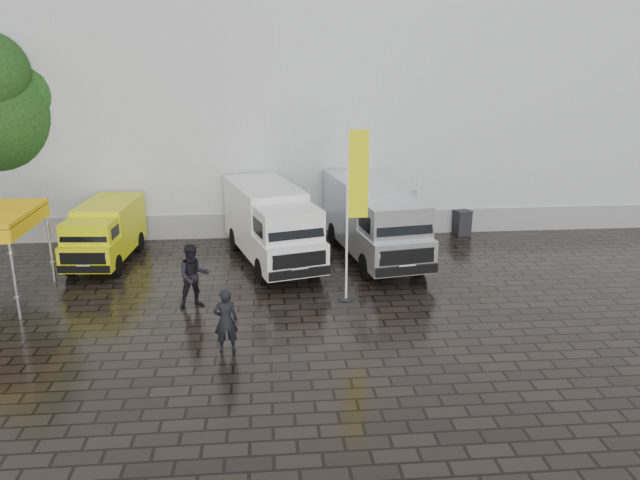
{
  "coord_description": "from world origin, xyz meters",
  "views": [
    {
      "loc": [
        -1.44,
        -17.4,
        7.47
      ],
      "look_at": [
        0.32,
        2.2,
        1.53
      ],
      "focal_mm": 35.0,
      "sensor_mm": 36.0,
      "label": 1
    }
  ],
  "objects_px": {
    "van_white": "(271,226)",
    "wheelie_bin": "(462,223)",
    "flagpole": "(353,203)",
    "person_front": "(226,321)",
    "van_silver": "(374,222)",
    "van_yellow": "(105,234)",
    "person_tent": "(194,276)"
  },
  "relations": [
    {
      "from": "van_yellow",
      "to": "van_silver",
      "type": "height_order",
      "value": "van_silver"
    },
    {
      "from": "van_white",
      "to": "person_front",
      "type": "height_order",
      "value": "van_white"
    },
    {
      "from": "wheelie_bin",
      "to": "person_front",
      "type": "xyz_separation_m",
      "value": [
        -9.41,
        -10.03,
        0.33
      ]
    },
    {
      "from": "van_silver",
      "to": "person_front",
      "type": "distance_m",
      "value": 8.86
    },
    {
      "from": "van_yellow",
      "to": "person_front",
      "type": "bearing_deg",
      "value": -53.16
    },
    {
      "from": "van_white",
      "to": "van_silver",
      "type": "relative_size",
      "value": 0.97
    },
    {
      "from": "van_white",
      "to": "person_tent",
      "type": "relative_size",
      "value": 3.22
    },
    {
      "from": "van_silver",
      "to": "person_tent",
      "type": "height_order",
      "value": "van_silver"
    },
    {
      "from": "van_white",
      "to": "van_silver",
      "type": "bearing_deg",
      "value": -13.75
    },
    {
      "from": "van_silver",
      "to": "person_front",
      "type": "relative_size",
      "value": 3.83
    },
    {
      "from": "van_yellow",
      "to": "wheelie_bin",
      "type": "bearing_deg",
      "value": 14.24
    },
    {
      "from": "person_front",
      "to": "flagpole",
      "type": "bearing_deg",
      "value": -148.65
    },
    {
      "from": "van_yellow",
      "to": "van_silver",
      "type": "distance_m",
      "value": 9.92
    },
    {
      "from": "person_front",
      "to": "van_yellow",
      "type": "bearing_deg",
      "value": -67.7
    },
    {
      "from": "van_white",
      "to": "wheelie_bin",
      "type": "height_order",
      "value": "van_white"
    },
    {
      "from": "van_white",
      "to": "person_front",
      "type": "bearing_deg",
      "value": -115.53
    },
    {
      "from": "van_yellow",
      "to": "van_white",
      "type": "height_order",
      "value": "van_white"
    },
    {
      "from": "van_yellow",
      "to": "person_front",
      "type": "xyz_separation_m",
      "value": [
        4.8,
        -7.66,
        -0.21
      ]
    },
    {
      "from": "van_yellow",
      "to": "person_front",
      "type": "distance_m",
      "value": 9.04
    },
    {
      "from": "van_white",
      "to": "person_tent",
      "type": "bearing_deg",
      "value": -136.11
    },
    {
      "from": "van_yellow",
      "to": "van_silver",
      "type": "xyz_separation_m",
      "value": [
        9.9,
        -0.44,
        0.36
      ]
    },
    {
      "from": "wheelie_bin",
      "to": "person_front",
      "type": "bearing_deg",
      "value": -143.66
    },
    {
      "from": "person_front",
      "to": "van_silver",
      "type": "bearing_deg",
      "value": -135.01
    },
    {
      "from": "van_yellow",
      "to": "flagpole",
      "type": "distance_m",
      "value": 9.82
    },
    {
      "from": "van_white",
      "to": "flagpole",
      "type": "xyz_separation_m",
      "value": [
        2.45,
        -3.86,
        1.74
      ]
    },
    {
      "from": "van_yellow",
      "to": "flagpole",
      "type": "xyz_separation_m",
      "value": [
        8.54,
        -4.4,
        2.05
      ]
    },
    {
      "from": "flagpole",
      "to": "person_front",
      "type": "relative_size",
      "value": 3.21
    },
    {
      "from": "flagpole",
      "to": "van_yellow",
      "type": "bearing_deg",
      "value": 152.75
    },
    {
      "from": "van_white",
      "to": "person_front",
      "type": "distance_m",
      "value": 7.25
    },
    {
      "from": "wheelie_bin",
      "to": "flagpole",
      "type": "bearing_deg",
      "value": -140.45
    },
    {
      "from": "flagpole",
      "to": "van_silver",
      "type": "bearing_deg",
      "value": 70.99
    },
    {
      "from": "van_silver",
      "to": "person_front",
      "type": "bearing_deg",
      "value": -134.35
    }
  ]
}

